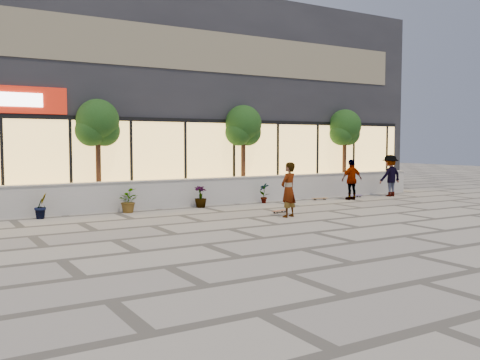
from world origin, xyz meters
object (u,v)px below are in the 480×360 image
tree_east (345,130)px  skateboard_right_far (355,196)px  skateboard_center (280,211)px  skateboard_right_near (320,198)px  tree_midwest (98,126)px  tree_mideast (243,128)px  skater_center (289,190)px  skater_right_far (390,176)px  skater_right_near (352,180)px

tree_east → skateboard_right_far: size_ratio=4.77×
skateboard_center → skateboard_right_near: 4.50m
tree_midwest → skateboard_right_far: bearing=-7.9°
tree_mideast → skater_center: tree_mideast is taller
skateboard_center → tree_midwest: bearing=126.2°
skateboard_right_near → skater_center: bearing=-127.2°
tree_east → skater_right_far: size_ratio=2.13×
skater_right_far → skateboard_right_near: (-3.66, 0.40, -0.85)m
tree_midwest → tree_east: bearing=0.0°
skateboard_right_near → skateboard_right_far: 1.98m
tree_east → skater_right_far: tree_east is taller
skateboard_center → tree_mideast: bearing=60.7°
tree_midwest → skateboard_center: 7.04m
skateboard_center → skateboard_right_far: 6.25m
tree_midwest → skater_right_near: size_ratio=2.32×
tree_east → skateboard_right_near: (-2.67, -1.50, -2.92)m
skater_right_far → skateboard_right_near: bearing=-8.0°
tree_east → skater_center: bearing=-144.0°
skater_right_near → skateboard_right_far: bearing=-136.6°
skater_center → skateboard_right_far: skater_center is taller
skater_center → skateboard_center: 1.36m
tree_mideast → skateboard_right_near: size_ratio=5.43×
tree_mideast → tree_east: size_ratio=1.00×
skateboard_center → skateboard_right_near: size_ratio=0.99×
tree_east → skateboard_right_far: (-0.69, -1.50, -2.91)m
skater_center → skater_right_near: 6.05m
tree_midwest → tree_east: 11.50m
tree_east → skater_right_near: bearing=-125.1°
tree_midwest → skater_center: bearing=-46.8°
tree_east → tree_midwest: bearing=180.0°
tree_mideast → skater_center: size_ratio=2.22×
tree_midwest → skater_right_near: 10.45m
skater_center → skateboard_right_far: (6.14, 3.47, -0.80)m
skater_center → skater_right_near: size_ratio=1.04×
skater_center → skater_right_far: skater_right_far is taller
tree_mideast → skateboard_center: 5.00m
tree_midwest → skater_center: (4.67, -4.97, -2.10)m
tree_mideast → skater_right_far: tree_mideast is taller
skater_right_near → skater_center: bearing=33.5°
tree_east → skater_center: 8.71m
tree_midwest → skater_right_near: (10.00, -2.13, -2.14)m
tree_mideast → skateboard_right_near: tree_mideast is taller
tree_east → skater_right_far: (0.99, -1.90, -2.06)m
skateboard_center → skateboard_right_far: skateboard_right_far is taller
tree_mideast → skateboard_center: bearing=-103.5°
skateboard_center → skater_center: bearing=-126.3°
skater_center → skateboard_right_near: 5.48m
skater_right_near → skater_right_far: (2.49, 0.23, 0.08)m
tree_midwest → skateboard_center: tree_midwest is taller
tree_mideast → skateboard_right_near: (2.83, -1.50, -2.92)m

